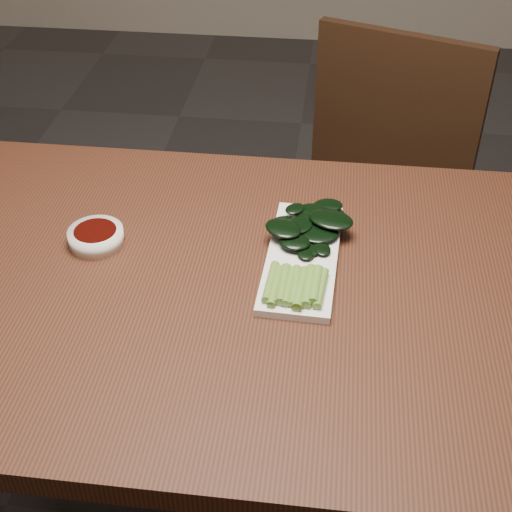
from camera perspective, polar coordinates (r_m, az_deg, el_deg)
The scene contains 5 objects.
table at distance 1.21m, azimuth -1.79°, elevation -4.53°, with size 1.40×0.80×0.75m.
chair_far at distance 1.84m, azimuth 9.17°, elevation 4.16°, with size 0.55×0.55×0.89m.
sauce_bowl at distance 1.26m, azimuth -12.68°, elevation 1.52°, with size 0.10×0.10×0.03m.
serving_plate at distance 1.20m, azimuth 3.72°, elevation -0.13°, with size 0.13×0.30×0.01m.
gai_lan at distance 1.21m, azimuth 4.07°, elevation 1.12°, with size 0.17×0.30×0.03m.
Camera 1 is at (0.14, -0.88, 1.50)m, focal length 50.00 mm.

